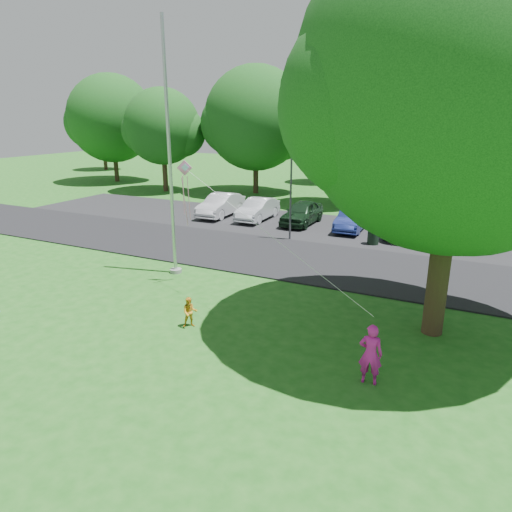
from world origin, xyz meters
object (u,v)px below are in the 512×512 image
at_px(kite, 189,183).
at_px(big_tree, 457,94).
at_px(street_lamp, 295,182).
at_px(trash_can, 373,236).
at_px(flagpole, 171,174).
at_px(child_yellow, 190,312).
at_px(woman, 371,354).

bearing_deg(kite, big_tree, -25.40).
relative_size(street_lamp, trash_can, 5.33).
xyz_separation_m(flagpole, trash_can, (6.62, 8.00, -3.68)).
xyz_separation_m(trash_can, kite, (-5.11, -8.92, 3.55)).
bearing_deg(street_lamp, child_yellow, -96.22).
bearing_deg(street_lamp, kite, -108.47).
xyz_separation_m(big_tree, kite, (-8.82, 0.32, -2.93)).
bearing_deg(woman, trash_can, -84.30).
bearing_deg(child_yellow, flagpole, 93.68).
xyz_separation_m(street_lamp, child_yellow, (0.91, -11.20, -2.62)).
distance_m(flagpole, child_yellow, 6.51).
distance_m(trash_can, child_yellow, 12.49).
bearing_deg(woman, flagpole, -33.38).
relative_size(big_tree, woman, 7.37).
height_order(child_yellow, kite, kite).
bearing_deg(flagpole, child_yellow, -49.54).
relative_size(flagpole, trash_can, 10.28).
xyz_separation_m(big_tree, woman, (-1.03, -3.55, -6.17)).
bearing_deg(child_yellow, woman, -43.59).
bearing_deg(trash_can, street_lamp, -167.46).
height_order(big_tree, kite, big_tree).
distance_m(street_lamp, child_yellow, 11.54).
bearing_deg(trash_can, woman, -78.17).
bearing_deg(flagpole, kite, -31.26).
distance_m(trash_can, big_tree, 11.88).
xyz_separation_m(flagpole, woman, (9.30, -4.79, -3.37)).
bearing_deg(kite, street_lamp, 59.07).
relative_size(flagpole, woman, 6.27).
relative_size(street_lamp, kite, 0.62).
height_order(big_tree, woman, big_tree).
bearing_deg(big_tree, flagpole, 173.16).
bearing_deg(street_lamp, woman, -71.41).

